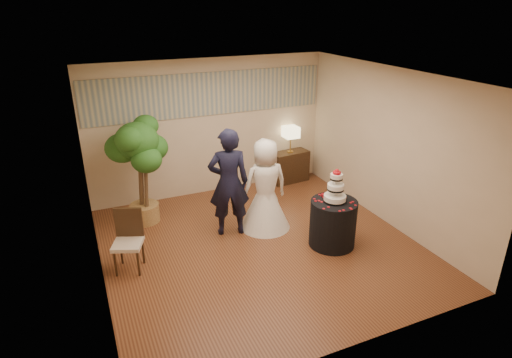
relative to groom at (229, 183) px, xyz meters
name	(u,v)px	position (x,y,z in m)	size (l,w,h in m)	color
floor	(260,246)	(0.30, -0.64, -0.96)	(5.00, 5.00, 0.00)	brown
ceiling	(261,77)	(0.30, -0.64, 1.84)	(5.00, 5.00, 0.00)	white
wall_back	(210,128)	(0.30, 1.86, 0.44)	(5.00, 0.06, 2.80)	beige
wall_front	(357,246)	(0.30, -3.14, 0.44)	(5.00, 0.06, 2.80)	beige
wall_left	(91,196)	(-2.20, -0.64, 0.44)	(0.06, 5.00, 2.80)	beige
wall_right	(389,148)	(2.80, -0.64, 0.44)	(0.06, 5.00, 2.80)	beige
mural_border	(209,94)	(0.30, 1.84, 1.14)	(4.90, 0.02, 0.85)	gray
groom	(229,183)	(0.00, 0.00, 0.00)	(0.70, 0.46, 1.91)	black
bride	(265,185)	(0.66, -0.06, -0.13)	(0.91, 0.91, 1.66)	white
cake_table	(333,223)	(1.43, -1.07, -0.56)	(0.77, 0.77, 0.80)	black
wedding_cake	(336,185)	(1.43, -1.07, 0.13)	(0.36, 0.36, 0.56)	white
console	(290,167)	(2.06, 1.64, -0.61)	(0.84, 0.37, 0.70)	#301F11
table_lamp	(291,139)	(2.06, 1.64, 0.03)	(0.31, 0.31, 0.58)	beige
ficus_tree	(140,171)	(-1.30, 1.03, 0.04)	(0.95, 0.95, 2.00)	#265B1C
side_chair	(128,242)	(-1.79, -0.46, -0.48)	(0.44, 0.46, 0.95)	#301F11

